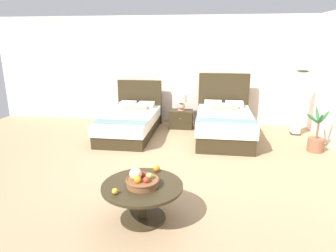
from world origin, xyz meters
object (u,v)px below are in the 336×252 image
(coffee_table, at_px, (142,193))
(loose_orange, at_px, (157,168))
(bed_near_corner, at_px, (224,124))
(floor_lamp_corner, at_px, (299,103))
(fruit_bowl, at_px, (141,180))
(potted_palm, at_px, (316,140))
(loose_apple, at_px, (115,191))
(bed_near_window, at_px, (131,122))
(nightstand, at_px, (181,119))
(table_lamp, at_px, (181,100))

(coffee_table, bearing_deg, loose_orange, 75.17)
(bed_near_corner, distance_m, floor_lamp_corner, 1.83)
(coffee_table, xyz_separation_m, fruit_bowl, (-0.00, -0.03, 0.19))
(potted_palm, bearing_deg, bed_near_corner, 162.00)
(loose_orange, relative_size, floor_lamp_corner, 0.06)
(loose_apple, distance_m, potted_palm, 4.40)
(potted_palm, bearing_deg, loose_apple, -135.92)
(bed_near_window, xyz_separation_m, nightstand, (1.13, 0.70, -0.06))
(floor_lamp_corner, height_order, potted_palm, floor_lamp_corner)
(bed_near_window, relative_size, coffee_table, 2.19)
(loose_orange, bearing_deg, bed_near_window, 111.28)
(loose_apple, height_order, loose_orange, loose_orange)
(nightstand, xyz_separation_m, table_lamp, (0.00, 0.02, 0.48))
(bed_near_window, height_order, nightstand, bed_near_window)
(loose_orange, xyz_separation_m, potted_palm, (2.80, 2.39, -0.28))
(loose_orange, xyz_separation_m, floor_lamp_corner, (2.71, 3.51, 0.24))
(table_lamp, xyz_separation_m, coffee_table, (-0.07, -4.10, -0.36))
(table_lamp, bearing_deg, loose_apple, -94.26)
(floor_lamp_corner, bearing_deg, loose_orange, -127.64)
(loose_apple, bearing_deg, potted_palm, 44.08)
(bed_near_corner, height_order, floor_lamp_corner, floor_lamp_corner)
(nightstand, relative_size, fruit_bowl, 1.45)
(bed_near_corner, bearing_deg, table_lamp, 145.04)
(table_lamp, bearing_deg, fruit_bowl, -91.02)
(table_lamp, xyz_separation_m, loose_apple, (-0.33, -4.37, -0.20))
(bed_near_window, distance_m, loose_orange, 3.20)
(fruit_bowl, xyz_separation_m, potted_palm, (2.90, 2.82, -0.31))
(coffee_table, xyz_separation_m, loose_apple, (-0.25, -0.27, 0.15))
(bed_near_window, xyz_separation_m, table_lamp, (1.13, 0.72, 0.42))
(bed_near_window, relative_size, loose_orange, 25.30)
(fruit_bowl, bearing_deg, loose_apple, -136.27)
(nightstand, bearing_deg, bed_near_window, -148.01)
(potted_palm, bearing_deg, loose_orange, -139.46)
(table_lamp, distance_m, loose_apple, 4.38)
(bed_near_window, relative_size, potted_palm, 2.49)
(bed_near_corner, distance_m, fruit_bowl, 3.58)
(fruit_bowl, relative_size, loose_orange, 4.69)
(fruit_bowl, distance_m, loose_orange, 0.44)
(nightstand, height_order, table_lamp, table_lamp)
(nightstand, distance_m, loose_orange, 3.69)
(table_lamp, height_order, floor_lamp_corner, floor_lamp_corner)
(table_lamp, xyz_separation_m, loose_orange, (0.03, -3.70, -0.20))
(bed_near_corner, height_order, loose_orange, bed_near_corner)
(bed_near_window, xyz_separation_m, loose_apple, (0.80, -3.64, 0.22))
(bed_near_corner, distance_m, loose_orange, 3.14)
(coffee_table, distance_m, floor_lamp_corner, 4.83)
(bed_near_window, distance_m, table_lamp, 1.40)
(bed_near_window, bearing_deg, loose_apple, -77.61)
(bed_near_corner, height_order, table_lamp, bed_near_corner)
(bed_near_window, relative_size, fruit_bowl, 5.40)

